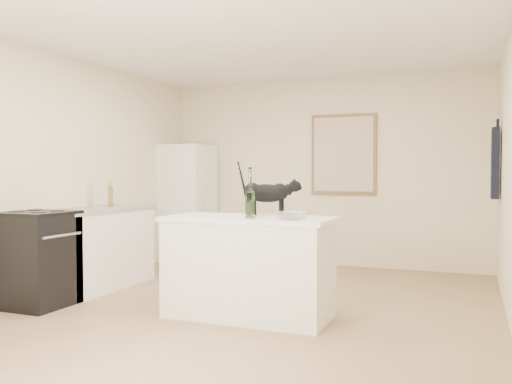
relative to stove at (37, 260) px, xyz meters
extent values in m
plane|color=#9C7A53|center=(1.95, 0.60, -0.45)|extent=(5.50, 5.50, 0.00)
plane|color=white|center=(1.95, 0.60, 2.15)|extent=(5.50, 5.50, 0.00)
plane|color=beige|center=(1.95, 3.35, 0.85)|extent=(4.50, 0.00, 4.50)
plane|color=beige|center=(1.95, -2.15, 0.85)|extent=(4.50, 0.00, 4.50)
plane|color=beige|center=(-0.30, 0.60, 0.85)|extent=(0.00, 5.50, 5.50)
cube|color=white|center=(2.05, 0.40, -0.02)|extent=(1.44, 0.67, 0.86)
cube|color=white|center=(2.05, 0.40, 0.43)|extent=(1.50, 0.70, 0.04)
cube|color=white|center=(0.00, 0.90, -0.02)|extent=(0.60, 1.40, 0.86)
cube|color=gray|center=(0.00, 0.90, 0.43)|extent=(0.62, 1.44, 0.04)
cube|color=black|center=(0.00, 0.00, 0.00)|extent=(0.60, 0.60, 0.90)
cube|color=white|center=(0.00, 2.95, 0.40)|extent=(0.68, 0.68, 1.70)
cube|color=brown|center=(2.25, 3.32, 1.10)|extent=(0.90, 0.03, 1.10)
cube|color=beige|center=(2.25, 3.30, 1.10)|extent=(0.82, 0.00, 1.02)
cube|color=black|center=(4.14, 2.65, 0.95)|extent=(0.08, 0.34, 0.80)
cylinder|color=#245020|center=(2.11, 0.28, 0.64)|extent=(0.09, 0.09, 0.39)
imported|color=white|center=(2.50, 0.27, 0.48)|extent=(0.35, 0.35, 0.07)
cube|color=silver|center=(0.34, 3.03, 0.78)|extent=(0.03, 0.12, 0.16)
cylinder|color=brown|center=(-0.03, 1.19, 0.57)|extent=(0.06, 0.06, 0.24)
cylinder|color=#A8B5A7|center=(-0.02, 0.81, 0.58)|extent=(0.06, 0.06, 0.26)
camera|label=1|loc=(3.88, -4.00, 0.84)|focal=37.67mm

